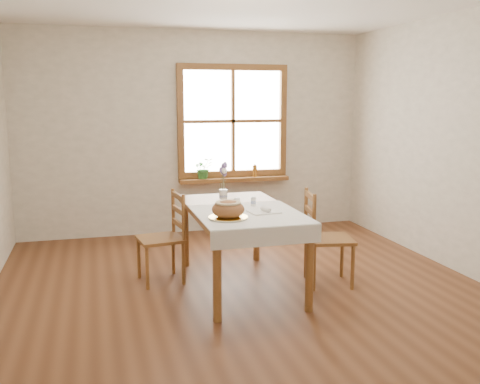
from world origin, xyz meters
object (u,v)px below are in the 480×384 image
object	(u,v)px
bread_plate	(228,218)
chair_left	(160,237)
flower_vase	(223,195)
dining_table	(240,217)
chair_right	(329,238)

from	to	relation	value
bread_plate	chair_left	bearing A→B (deg)	121.96
chair_left	flower_vase	size ratio (longest dim) A/B	9.53
chair_left	flower_vase	distance (m)	0.76
dining_table	chair_left	bearing A→B (deg)	154.99
dining_table	chair_right	xyz separation A→B (m)	(0.83, -0.16, -0.21)
dining_table	chair_right	bearing A→B (deg)	-11.10
flower_vase	chair_right	bearing A→B (deg)	-35.06
dining_table	chair_left	xyz separation A→B (m)	(-0.70, 0.33, -0.23)
chair_right	bread_plate	world-z (taller)	chair_right
dining_table	chair_left	size ratio (longest dim) A/B	1.84
chair_right	chair_left	bearing A→B (deg)	82.87
chair_right	flower_vase	world-z (taller)	chair_right
chair_right	bread_plate	xyz separation A→B (m)	(-1.05, -0.28, 0.32)
bread_plate	flower_vase	distance (m)	0.91
chair_left	flower_vase	xyz separation A→B (m)	(0.65, 0.13, 0.36)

